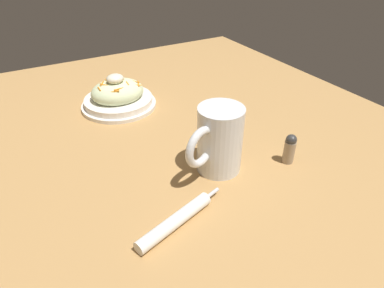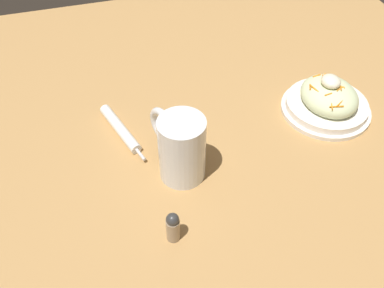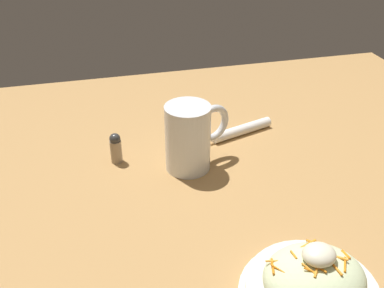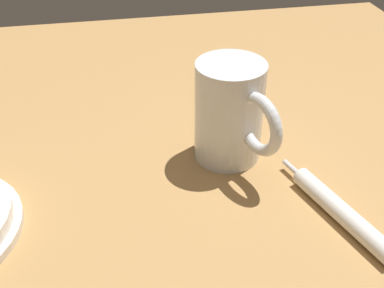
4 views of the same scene
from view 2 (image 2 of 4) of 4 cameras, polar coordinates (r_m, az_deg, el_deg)
The scene contains 5 objects.
ground_plane at distance 1.03m, azimuth 5.46°, elevation 2.69°, with size 1.43×1.43×0.00m, color #B2844C.
salad_plate at distance 1.10m, azimuth 17.87°, elevation 5.60°, with size 0.22×0.22×0.10m.
beer_mug at distance 0.87m, azimuth -1.48°, elevation -0.81°, with size 0.15×0.10×0.15m.
napkin_roll at distance 1.01m, azimuth -9.66°, elevation 2.05°, with size 0.20×0.08×0.03m.
salt_shaker at distance 0.80m, azimuth -2.60°, elevation -11.10°, with size 0.03×0.03×0.07m.
Camera 2 is at (-0.69, 0.31, 0.70)m, focal length 39.45 mm.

